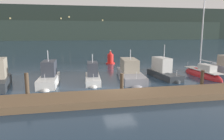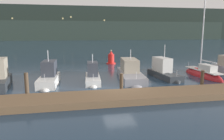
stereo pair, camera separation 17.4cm
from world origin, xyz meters
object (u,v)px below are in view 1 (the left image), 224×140
motorboat_berth_5 (130,75)px  motorboat_berth_4 (93,79)px  sailboat_berth_7 (202,75)px  channel_buoy (110,59)px  motorboat_berth_3 (49,80)px  motorboat_berth_6 (163,75)px

motorboat_berth_5 → motorboat_berth_4: bearing=-170.1°
motorboat_berth_4 → sailboat_berth_7: (11.85, 0.28, -0.20)m
sailboat_berth_7 → channel_buoy: sailboat_berth_7 is taller
motorboat_berth_4 → channel_buoy: (3.99, 11.39, 0.46)m
motorboat_berth_3 → motorboat_berth_4: (3.99, 0.20, -0.06)m
motorboat_berth_5 → channel_buoy: size_ratio=3.71×
motorboat_berth_4 → motorboat_berth_5: bearing=9.9°
motorboat_berth_5 → sailboat_berth_7: size_ratio=0.87×
motorboat_berth_5 → sailboat_berth_7: (7.96, -0.40, -0.26)m
motorboat_berth_3 → motorboat_berth_4: size_ratio=1.05×
sailboat_berth_7 → channel_buoy: size_ratio=4.28×
motorboat_berth_5 → channel_buoy: 10.72m
motorboat_berth_6 → motorboat_berth_4: bearing=-176.0°
sailboat_berth_7 → motorboat_berth_3: bearing=-178.3°
motorboat_berth_3 → motorboat_berth_5: motorboat_berth_3 is taller
motorboat_berth_3 → motorboat_berth_5: size_ratio=0.67×
motorboat_berth_4 → motorboat_berth_3: bearing=-177.1°
motorboat_berth_3 → motorboat_berth_4: motorboat_berth_3 is taller
motorboat_berth_3 → sailboat_berth_7: bearing=1.7°
motorboat_berth_5 → channel_buoy: (0.09, 10.71, 0.40)m
motorboat_berth_3 → motorboat_berth_6: bearing=3.6°
motorboat_berth_3 → channel_buoy: 14.08m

